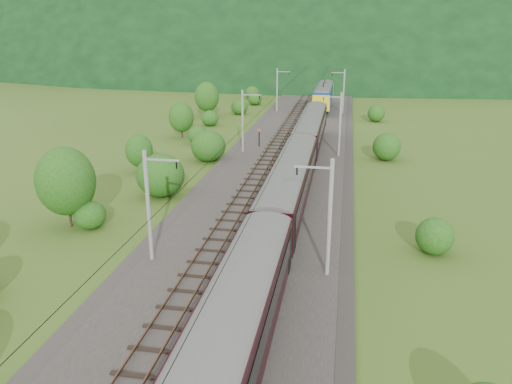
# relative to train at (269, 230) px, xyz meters

# --- Properties ---
(ground) EXTENTS (600.00, 600.00, 0.00)m
(ground) POSITION_rel_train_xyz_m (-2.40, 1.10, -3.68)
(ground) COLOR #3C591B
(ground) RESTS_ON ground
(railbed) EXTENTS (14.00, 220.00, 0.30)m
(railbed) POSITION_rel_train_xyz_m (-2.40, 11.10, -3.53)
(railbed) COLOR #38332D
(railbed) RESTS_ON ground
(track_left) EXTENTS (2.40, 220.00, 0.27)m
(track_left) POSITION_rel_train_xyz_m (-4.80, 11.10, -3.31)
(track_left) COLOR brown
(track_left) RESTS_ON railbed
(track_right) EXTENTS (2.40, 220.00, 0.27)m
(track_right) POSITION_rel_train_xyz_m (0.00, 11.10, -3.31)
(track_right) COLOR brown
(track_right) RESTS_ON railbed
(catenary_left) EXTENTS (2.54, 192.28, 8.00)m
(catenary_left) POSITION_rel_train_xyz_m (-8.52, 33.10, 0.82)
(catenary_left) COLOR gray
(catenary_left) RESTS_ON railbed
(catenary_right) EXTENTS (2.54, 192.28, 8.00)m
(catenary_right) POSITION_rel_train_xyz_m (3.72, 33.10, 0.82)
(catenary_right) COLOR gray
(catenary_right) RESTS_ON railbed
(overhead_wires) EXTENTS (4.83, 198.00, 0.03)m
(overhead_wires) POSITION_rel_train_xyz_m (-2.40, 11.10, 3.42)
(overhead_wires) COLOR black
(overhead_wires) RESTS_ON ground
(mountain_main) EXTENTS (504.00, 360.00, 244.00)m
(mountain_main) POSITION_rel_train_xyz_m (-2.40, 261.10, -3.68)
(mountain_main) COLOR black
(mountain_main) RESTS_ON ground
(mountain_ridge) EXTENTS (336.00, 280.00, 132.00)m
(mountain_ridge) POSITION_rel_train_xyz_m (-122.40, 301.10, -3.68)
(mountain_ridge) COLOR black
(mountain_ridge) RESTS_ON ground
(train) EXTENTS (3.13, 149.33, 5.45)m
(train) POSITION_rel_train_xyz_m (0.00, 0.00, 0.00)
(train) COLOR black
(train) RESTS_ON ground
(hazard_post_near) EXTENTS (0.16, 0.16, 1.53)m
(hazard_post_near) POSITION_rel_train_xyz_m (-2.52, 40.94, -2.62)
(hazard_post_near) COLOR red
(hazard_post_near) RESTS_ON railbed
(hazard_post_far) EXTENTS (0.18, 0.18, 1.71)m
(hazard_post_far) POSITION_rel_train_xyz_m (-2.07, 30.03, -2.53)
(hazard_post_far) COLOR red
(hazard_post_far) RESTS_ON railbed
(signal) EXTENTS (0.26, 0.26, 2.36)m
(signal) POSITION_rel_train_xyz_m (-6.98, 36.25, -2.00)
(signal) COLOR black
(signal) RESTS_ON railbed
(vegetation_left) EXTENTS (13.31, 142.02, 6.89)m
(vegetation_left) POSITION_rel_train_xyz_m (-17.06, 15.80, -0.89)
(vegetation_left) COLOR #1D4913
(vegetation_left) RESTS_ON ground
(vegetation_right) EXTENTS (4.88, 99.57, 3.10)m
(vegetation_right) POSITION_rel_train_xyz_m (10.37, 16.25, -2.33)
(vegetation_right) COLOR #1D4913
(vegetation_right) RESTS_ON ground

